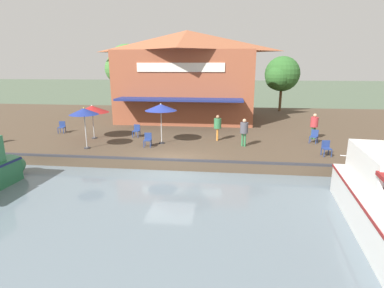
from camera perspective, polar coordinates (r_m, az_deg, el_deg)
name	(u,v)px	position (r m, az deg, el deg)	size (l,w,h in m)	color
ground_plane	(170,172)	(15.89, -4.14, -5.34)	(220.00, 220.00, 0.00)	#4C5B47
quay_deck	(193,126)	(26.33, 0.28, 3.39)	(22.00, 56.00, 0.60)	#4C3D2D
quay_edge_fender	(170,160)	(15.78, -4.12, -2.99)	(0.20, 50.40, 0.10)	#2D2D33
waterfront_restaurant	(187,75)	(28.40, -0.92, 13.02)	(10.28, 12.25, 7.95)	brown
patio_umbrella_back_row	(92,109)	(21.33, -18.50, 6.32)	(2.23, 2.23, 2.29)	#B7B7B7
patio_umbrella_mid_patio_left	(161,107)	(18.91, -5.96, 6.94)	(2.00, 2.00, 2.57)	#B7B7B7
patio_umbrella_by_entrance	(84,112)	(18.75, -19.91, 5.83)	(1.70, 1.70, 2.48)	#B7B7B7
cafe_chair_under_first_umbrella	(326,147)	(18.05, 24.22, -0.60)	(0.48, 0.48, 0.85)	navy
cafe_chair_mid_patio	(314,136)	(20.81, 22.24, 1.48)	(0.60, 0.60, 0.85)	navy
cafe_chair_back_row_seat	(62,126)	(24.26, -23.55, 3.08)	(0.50, 0.50, 0.85)	navy
cafe_chair_beside_entrance	(137,130)	(21.35, -10.53, 2.63)	(0.48, 0.48, 0.85)	navy
cafe_chair_facing_river	(148,139)	(18.57, -8.43, 0.94)	(0.47, 0.47, 0.85)	navy
person_at_quay_edge	(244,129)	(18.59, 9.90, 2.81)	(0.49, 0.49, 1.72)	#337547
person_near_entrance	(218,125)	(19.90, 4.89, 3.70)	(0.48, 0.48, 1.70)	orange
person_mid_patio	(314,123)	(21.81, 22.26, 3.70)	(0.49, 0.49, 1.74)	#337547
mooring_post	(369,157)	(17.14, 30.59, -2.15)	(0.22, 0.22, 0.92)	#473323
tree_behind_restaurant	(126,66)	(32.00, -12.51, 14.30)	(4.30, 4.09, 7.01)	brown
tree_upstream_bank	(281,75)	(34.45, 16.60, 12.51)	(3.92, 3.73, 5.89)	brown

